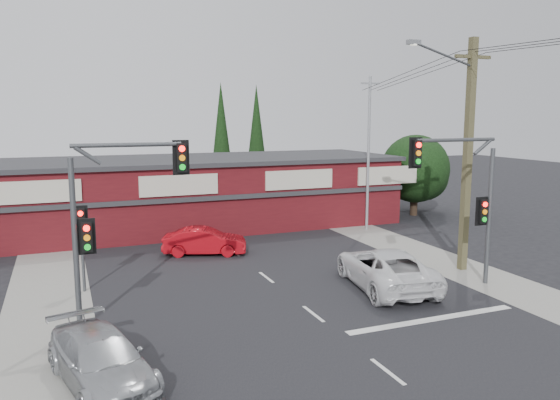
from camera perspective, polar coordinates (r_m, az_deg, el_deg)
name	(u,v)px	position (r m, az deg, el deg)	size (l,w,h in m)	color
ground	(319,319)	(18.82, 4.11, -12.26)	(120.00, 120.00, 0.00)	black
road_strip	(267,278)	(23.17, -1.37, -8.15)	(14.00, 70.00, 0.01)	black
verge_left	(48,304)	(21.84, -23.08, -9.92)	(3.00, 70.00, 0.02)	gray
verge_right	(433,258)	(27.22, 15.72, -5.89)	(3.00, 70.00, 0.02)	gray
stop_line	(433,319)	(19.38, 15.68, -11.90)	(6.50, 0.35, 0.01)	silver
white_suv	(385,268)	(22.17, 10.94, -6.98)	(2.62, 5.69, 1.58)	silver
silver_suv	(101,360)	(15.04, -18.19, -15.58)	(1.86, 4.57, 1.33)	#AAAEB0
red_sedan	(205,241)	(27.08, -7.88, -4.28)	(1.41, 4.03, 1.33)	#B30B14
lane_dashes	(234,252)	(27.44, -4.82, -5.45)	(0.12, 56.96, 0.01)	silver
shop_building	(183,192)	(33.75, -10.14, 0.79)	(27.30, 8.40, 4.22)	#490E13
tree_cluster	(413,172)	(38.63, 13.77, 2.82)	(5.90, 5.10, 5.50)	#2D2116
conifer_near	(221,133)	(41.34, -6.14, 6.98)	(1.80, 1.80, 9.25)	#2D2116
conifer_far	(257,132)	(44.31, -2.47, 7.14)	(1.80, 1.80, 9.25)	#2D2116
traffic_mast_left	(109,206)	(18.04, -17.40, -0.63)	(3.77, 0.27, 5.97)	#47494C
traffic_mast_right	(468,189)	(22.42, 19.03, 1.11)	(3.96, 0.27, 5.97)	#47494C
pedestal_signal	(81,231)	(22.20, -20.06, -3.04)	(0.55, 0.27, 3.38)	#47494C
utility_pole	(466,148)	(24.76, 18.84, 5.18)	(4.38, 0.59, 10.00)	brown
steel_pole	(368,151)	(32.49, 9.23, 5.07)	(1.20, 0.16, 9.00)	gray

